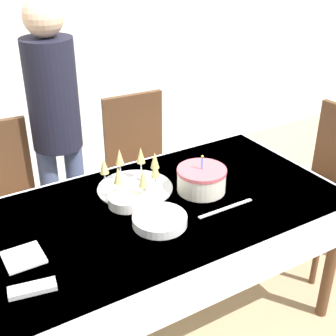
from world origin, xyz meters
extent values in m
plane|color=tan|center=(0.00, 0.00, 0.00)|extent=(12.00, 12.00, 0.00)
cube|color=silver|center=(0.00, 1.76, 1.35)|extent=(8.00, 0.05, 2.70)
cube|color=white|center=(0.00, 0.00, 0.73)|extent=(1.96, 0.91, 0.03)
cube|color=white|center=(0.00, 0.00, 0.64)|extent=(1.99, 0.94, 0.21)
cylinder|color=#51331E|center=(0.92, -0.40, 0.36)|extent=(0.06, 0.06, 0.72)
cylinder|color=#51331E|center=(0.92, 0.40, 0.36)|extent=(0.06, 0.06, 0.72)
cube|color=#51331E|center=(-0.44, 0.71, 0.45)|extent=(0.45, 0.45, 0.04)
cylinder|color=#51331E|center=(-0.28, 0.51, 0.22)|extent=(0.04, 0.04, 0.43)
cylinder|color=#51331E|center=(-0.25, 0.87, 0.22)|extent=(0.04, 0.04, 0.43)
cube|color=#51331E|center=(0.44, 0.71, 0.45)|extent=(0.45, 0.45, 0.04)
cube|color=#51331E|center=(0.45, 0.90, 0.72)|extent=(0.40, 0.06, 0.50)
cylinder|color=#51331E|center=(0.61, 0.52, 0.22)|extent=(0.04, 0.04, 0.43)
cylinder|color=#51331E|center=(0.25, 0.54, 0.22)|extent=(0.04, 0.04, 0.43)
cylinder|color=#51331E|center=(0.63, 0.87, 0.22)|extent=(0.04, 0.04, 0.43)
cylinder|color=#51331E|center=(0.27, 0.90, 0.22)|extent=(0.04, 0.04, 0.43)
cube|color=#51331E|center=(1.23, 0.00, 0.45)|extent=(0.45, 0.45, 0.04)
cylinder|color=#51331E|center=(1.07, -0.19, 0.22)|extent=(0.04, 0.04, 0.43)
cylinder|color=#51331E|center=(1.04, 0.17, 0.22)|extent=(0.04, 0.04, 0.43)
cylinder|color=#51331E|center=(1.40, 0.19, 0.22)|extent=(0.04, 0.04, 0.43)
cylinder|color=silver|center=(0.38, 0.02, 0.80)|extent=(0.24, 0.24, 0.10)
cylinder|color=#D15B66|center=(0.38, 0.02, 0.86)|extent=(0.24, 0.24, 0.02)
cylinder|color=#3F72D8|center=(0.38, 0.02, 0.90)|extent=(0.01, 0.01, 0.06)
sphere|color=#F9CC4C|center=(0.38, 0.02, 0.93)|extent=(0.01, 0.01, 0.01)
cylinder|color=silver|center=(0.10, 0.21, 0.75)|extent=(0.38, 0.38, 0.01)
cylinder|color=silver|center=(0.21, 0.19, 0.76)|extent=(0.05, 0.05, 0.00)
cylinder|color=silver|center=(0.21, 0.19, 0.80)|extent=(0.01, 0.01, 0.08)
cone|color=#E0CC72|center=(0.21, 0.19, 0.88)|extent=(0.04, 0.04, 0.08)
cylinder|color=silver|center=(0.18, 0.28, 0.76)|extent=(0.05, 0.05, 0.00)
cylinder|color=silver|center=(0.18, 0.28, 0.80)|extent=(0.01, 0.01, 0.08)
cone|color=#E0CC72|center=(0.18, 0.28, 0.88)|extent=(0.04, 0.04, 0.08)
cylinder|color=silver|center=(0.08, 0.31, 0.76)|extent=(0.05, 0.05, 0.00)
cylinder|color=silver|center=(0.08, 0.31, 0.80)|extent=(0.01, 0.01, 0.08)
cone|color=#E0CC72|center=(0.08, 0.31, 0.88)|extent=(0.04, 0.04, 0.08)
cylinder|color=silver|center=(-0.03, 0.27, 0.76)|extent=(0.05, 0.05, 0.00)
cylinder|color=silver|center=(-0.03, 0.27, 0.80)|extent=(0.01, 0.01, 0.08)
cone|color=#E0CC72|center=(-0.03, 0.27, 0.88)|extent=(0.04, 0.04, 0.08)
cylinder|color=silver|center=(-0.01, 0.14, 0.76)|extent=(0.05, 0.05, 0.00)
cylinder|color=silver|center=(-0.01, 0.14, 0.80)|extent=(0.01, 0.01, 0.08)
cone|color=#E0CC72|center=(-0.01, 0.14, 0.88)|extent=(0.04, 0.04, 0.08)
cylinder|color=silver|center=(0.07, 0.06, 0.76)|extent=(0.05, 0.05, 0.00)
cylinder|color=silver|center=(0.07, 0.06, 0.80)|extent=(0.01, 0.01, 0.08)
cone|color=#E0CC72|center=(0.07, 0.06, 0.88)|extent=(0.04, 0.04, 0.08)
cylinder|color=silver|center=(0.17, 0.11, 0.76)|extent=(0.05, 0.05, 0.00)
cylinder|color=silver|center=(0.17, 0.11, 0.80)|extent=(0.01, 0.01, 0.08)
cone|color=#E0CC72|center=(0.17, 0.11, 0.88)|extent=(0.04, 0.04, 0.08)
cylinder|color=white|center=(0.05, -0.13, 0.75)|extent=(0.24, 0.24, 0.01)
cylinder|color=white|center=(0.05, -0.13, 0.76)|extent=(0.24, 0.24, 0.01)
cylinder|color=white|center=(0.05, -0.13, 0.76)|extent=(0.24, 0.24, 0.01)
cylinder|color=white|center=(0.05, -0.13, 0.77)|extent=(0.24, 0.24, 0.01)
cylinder|color=white|center=(0.05, -0.13, 0.78)|extent=(0.24, 0.24, 0.01)
cylinder|color=white|center=(0.05, -0.13, 0.79)|extent=(0.24, 0.24, 0.01)
cylinder|color=silver|center=(0.00, 0.09, 0.75)|extent=(0.17, 0.17, 0.01)
cylinder|color=silver|center=(0.00, 0.09, 0.76)|extent=(0.17, 0.17, 0.01)
cylinder|color=silver|center=(0.00, 0.09, 0.76)|extent=(0.17, 0.17, 0.01)
cylinder|color=silver|center=(0.00, 0.09, 0.77)|extent=(0.17, 0.17, 0.01)
cylinder|color=silver|center=(0.00, 0.09, 0.78)|extent=(0.17, 0.17, 0.01)
cylinder|color=silver|center=(0.00, 0.09, 0.79)|extent=(0.17, 0.17, 0.01)
cylinder|color=silver|center=(0.00, 0.09, 0.79)|extent=(0.17, 0.17, 0.01)
cube|color=silver|center=(0.38, -0.18, 0.75)|extent=(0.30, 0.02, 0.00)
cube|color=silver|center=(-0.55, -0.25, 0.76)|extent=(0.18, 0.09, 0.02)
cube|color=white|center=(-0.53, -0.05, 0.75)|extent=(0.15, 0.15, 0.01)
cylinder|color=#3F4C72|center=(-0.15, 0.82, 0.39)|extent=(0.11, 0.11, 0.78)
cylinder|color=#3F4C72|center=(0.01, 0.82, 0.39)|extent=(0.11, 0.11, 0.78)
cylinder|color=black|center=(-0.07, 0.82, 1.09)|extent=(0.28, 0.28, 0.62)
sphere|color=#D8B293|center=(-0.07, 0.82, 1.50)|extent=(0.21, 0.21, 0.21)
camera|label=1|loc=(-0.80, -1.60, 1.92)|focal=50.00mm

